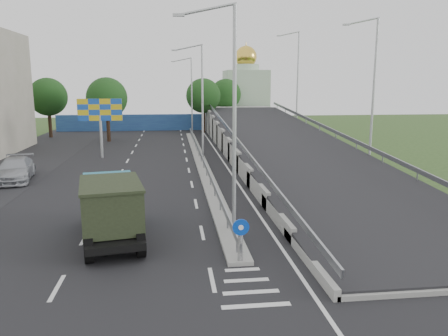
{
  "coord_description": "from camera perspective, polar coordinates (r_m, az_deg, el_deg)",
  "views": [
    {
      "loc": [
        -2.51,
        -13.36,
        6.86
      ],
      "look_at": [
        0.37,
        10.5,
        2.2
      ],
      "focal_mm": 35.0,
      "sensor_mm": 36.0,
      "label": 1
    }
  ],
  "objects": [
    {
      "name": "tree_ramp_far",
      "position": [
        68.91,
        0.22,
        9.58
      ],
      "size": [
        4.8,
        4.8,
        7.6
      ],
      "color": "black",
      "rests_on": "ground"
    },
    {
      "name": "lamp_post_far",
      "position": [
        59.43,
        -4.42,
        9.93
      ],
      "size": [
        2.74,
        0.18,
        10.08
      ],
      "color": "#B2B5B7",
      "rests_on": "median"
    },
    {
      "name": "dump_truck",
      "position": [
        20.02,
        -14.59,
        -4.79
      ],
      "size": [
        3.37,
        6.63,
        2.79
      ],
      "rotation": [
        0.0,
        0.0,
        0.18
      ],
      "color": "black",
      "rests_on": "ground"
    },
    {
      "name": "lamp_post_mid",
      "position": [
        39.46,
        -3.12,
        9.43
      ],
      "size": [
        2.74,
        0.18,
        10.08
      ],
      "color": "#B2B5B7",
      "rests_on": "median"
    },
    {
      "name": "tree_left_far",
      "position": [
        60.41,
        -22.0,
        8.59
      ],
      "size": [
        4.8,
        4.8,
        7.6
      ],
      "color": "black",
      "rests_on": "ground"
    },
    {
      "name": "median_guardrail",
      "position": [
        37.94,
        -3.0,
        1.69
      ],
      "size": [
        0.09,
        44.0,
        0.71
      ],
      "color": "gray",
      "rests_on": "median"
    },
    {
      "name": "road_surface",
      "position": [
        34.06,
        -7.57,
        -0.74
      ],
      "size": [
        26.0,
        90.0,
        0.04
      ],
      "primitive_type": "cube",
      "color": "black",
      "rests_on": "ground"
    },
    {
      "name": "lamp_post_near",
      "position": [
        19.56,
        0.82,
        7.89
      ],
      "size": [
        2.74,
        0.18,
        10.08
      ],
      "color": "#B2B5B7",
      "rests_on": "median"
    },
    {
      "name": "parked_car_d",
      "position": [
        34.6,
        -25.62,
        -0.18
      ],
      "size": [
        3.19,
        5.9,
        1.62
      ],
      "primitive_type": "imported",
      "rotation": [
        0.0,
        0.0,
        0.17
      ],
      "color": "#A0A3A9",
      "rests_on": "ground"
    },
    {
      "name": "tree_median_far",
      "position": [
        61.55,
        -2.72,
        9.4
      ],
      "size": [
        4.8,
        4.8,
        7.6
      ],
      "color": "black",
      "rests_on": "ground"
    },
    {
      "name": "median",
      "position": [
        38.05,
        -2.99,
        0.73
      ],
      "size": [
        1.0,
        44.0,
        0.2
      ],
      "primitive_type": "cube",
      "color": "gray",
      "rests_on": "ground"
    },
    {
      "name": "sign_bollard",
      "position": [
        16.78,
        2.17,
        -9.35
      ],
      "size": [
        0.64,
        0.23,
        1.67
      ],
      "color": "black",
      "rests_on": "median"
    },
    {
      "name": "blue_wall",
      "position": [
        65.62,
        -8.2,
        5.92
      ],
      "size": [
        30.0,
        0.5,
        2.4
      ],
      "primitive_type": "cube",
      "color": "#26448E",
      "rests_on": "ground"
    },
    {
      "name": "church",
      "position": [
        74.44,
        2.83,
        9.77
      ],
      "size": [
        7.0,
        7.0,
        13.8
      ],
      "color": "#B2CCAD",
      "rests_on": "ground"
    },
    {
      "name": "overpass_ramp",
      "position": [
        39.01,
        8.06,
        3.34
      ],
      "size": [
        10.0,
        50.0,
        3.5
      ],
      "color": "gray",
      "rests_on": "ground"
    },
    {
      "name": "tree_left_mid",
      "position": [
        53.91,
        -15.05,
        8.82
      ],
      "size": [
        4.8,
        4.8,
        7.6
      ],
      "color": "black",
      "rests_on": "ground"
    },
    {
      "name": "ground",
      "position": [
        15.23,
        3.47,
        -15.83
      ],
      "size": [
        160.0,
        160.0,
        0.0
      ],
      "primitive_type": "plane",
      "color": "#2D4C1E",
      "rests_on": "ground"
    },
    {
      "name": "billboard",
      "position": [
        41.95,
        -15.89,
        6.9
      ],
      "size": [
        4.0,
        0.24,
        5.5
      ],
      "color": "#B2B5B7",
      "rests_on": "ground"
    }
  ]
}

